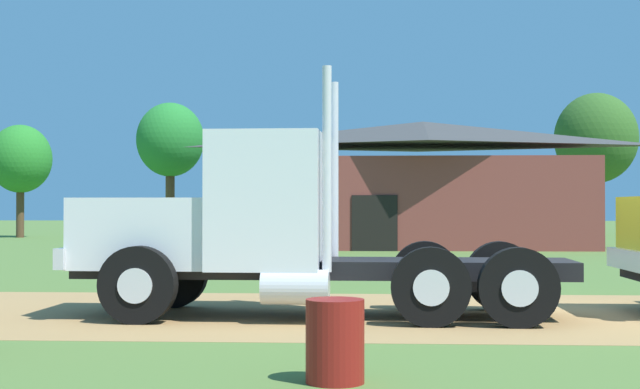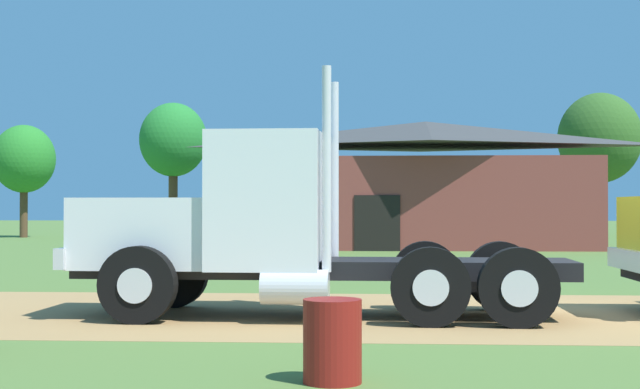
{
  "view_description": "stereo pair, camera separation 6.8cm",
  "coord_description": "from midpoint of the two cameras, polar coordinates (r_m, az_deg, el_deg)",
  "views": [
    {
      "loc": [
        -3.11,
        -14.83,
        1.73
      ],
      "look_at": [
        -3.94,
        -0.46,
        1.93
      ],
      "focal_mm": 51.04,
      "sensor_mm": 36.0,
      "label": 1
    },
    {
      "loc": [
        -3.05,
        -14.83,
        1.73
      ],
      "look_at": [
        -3.94,
        -0.46,
        1.93
      ],
      "focal_mm": 51.04,
      "sensor_mm": 36.0,
      "label": 2
    }
  ],
  "objects": [
    {
      "name": "steel_barrel",
      "position": [
        9.07,
        1.0,
        -9.17
      ],
      "size": [
        0.58,
        0.58,
        0.82
      ],
      "primitive_type": "cylinder",
      "color": "maroon",
      "rests_on": "ground_plane"
    },
    {
      "name": "tree_left",
      "position": [
        54.33,
        -18.03,
        2.1
      ],
      "size": [
        3.51,
        3.51,
        6.4
      ],
      "color": "#513823",
      "rests_on": "ground_plane"
    },
    {
      "name": "dirt_track",
      "position": [
        15.24,
        15.31,
        -7.28
      ],
      "size": [
        120.0,
        6.56,
        0.01
      ],
      "primitive_type": "cube",
      "color": "#A17B4A",
      "rests_on": "ground_plane"
    },
    {
      "name": "tree_right",
      "position": [
        58.09,
        17.15,
        3.39
      ],
      "size": [
        5.01,
        5.01,
        8.71
      ],
      "color": "#513823",
      "rests_on": "ground_plane"
    },
    {
      "name": "tree_mid",
      "position": [
        44.65,
        -9.15,
        3.34
      ],
      "size": [
        3.26,
        3.26,
        6.79
      ],
      "color": "#513823",
      "rests_on": "ground_plane"
    },
    {
      "name": "shed_building",
      "position": [
        38.35,
        6.7,
        0.46
      ],
      "size": [
        14.5,
        5.4,
        5.33
      ],
      "color": "brown",
      "rests_on": "ground_plane"
    },
    {
      "name": "truck_foreground_white",
      "position": [
        14.49,
        -3.59,
        -2.33
      ],
      "size": [
        7.92,
        2.72,
        3.84
      ],
      "color": "black",
      "rests_on": "ground_plane"
    },
    {
      "name": "ground_plane",
      "position": [
        15.24,
        15.31,
        -7.29
      ],
      "size": [
        200.0,
        200.0,
        0.0
      ],
      "primitive_type": "plane",
      "color": "#516F32"
    }
  ]
}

